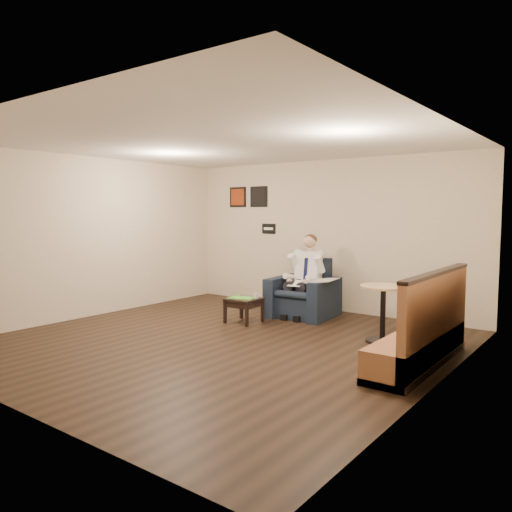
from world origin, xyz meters
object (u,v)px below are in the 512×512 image
Objects in this scene: armchair at (303,288)px; banquette at (418,319)px; side_table at (244,310)px; cafe_table at (383,314)px; coffee_mug at (256,296)px; smartphone at (251,297)px; green_folder at (242,298)px; seated_man at (300,278)px.

armchair is 3.01m from banquette.
side_table is 2.36m from cafe_table.
coffee_mug is 0.68× the size of smartphone.
armchair reaches higher than smartphone.
side_table is at bearing -175.23° from cafe_table.
side_table is 1.22× the size of green_folder.
seated_man reaches higher than armchair.
armchair reaches higher than side_table.
smartphone is at bearing 167.08° from banquette.
armchair is at bearing 148.69° from banquette.
smartphone is (0.07, 0.17, -0.00)m from green_folder.
banquette is at bearing -35.83° from armchair.
smartphone reaches higher than side_table.
armchair is 0.23m from seated_man.
smartphone is at bearing 164.38° from coffee_mug.
green_folder is 0.51× the size of cafe_table.
green_folder is 3.18m from banquette.
seated_man reaches higher than banquette.
side_table is 0.23× the size of banquette.
smartphone is at bearing 74.12° from side_table.
side_table is 0.26m from smartphone.
green_folder is 0.19× the size of banquette.
seated_man is at bearing 150.77° from banquette.
coffee_mug is (-0.38, -0.76, -0.24)m from seated_man.
banquette is (3.13, -0.54, 0.15)m from green_folder.
side_table is 0.32m from coffee_mug.
smartphone is at bearing -178.80° from cafe_table.
coffee_mug is 3.02m from banquette.
side_table is 3.17m from banquette.
seated_man is 1.10m from green_folder.
cafe_table is at bearing 135.23° from banquette.
armchair is 0.75× the size of seated_man.
cafe_table is (1.80, -0.68, -0.29)m from seated_man.
coffee_mug is at bearing -177.85° from cafe_table.
cafe_table reaches higher than green_folder.
armchair is at bearing 90.00° from seated_man.
smartphone is (-0.49, -0.86, -0.09)m from armchair.
armchair reaches higher than green_folder.
side_table is at bearing -144.83° from coffee_mug.
coffee_mug is at bearing 167.19° from banquette.
green_folder reaches higher than side_table.
armchair is 1.99m from cafe_table.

